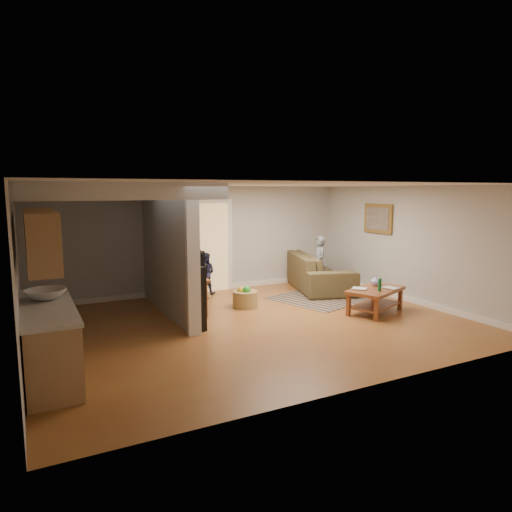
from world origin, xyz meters
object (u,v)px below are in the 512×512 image
(tv_console, at_px, (193,279))
(speaker_left, at_px, (202,299))
(speaker_right, at_px, (204,287))
(child, at_px, (319,291))
(sofa, at_px, (315,287))
(toddler, at_px, (206,294))
(coffee_table, at_px, (375,294))
(toy_basket, at_px, (245,298))

(tv_console, xyz_separation_m, speaker_left, (-0.26, -1.23, -0.11))
(speaker_right, height_order, child, speaker_right)
(sofa, relative_size, toddler, 3.03)
(speaker_right, bearing_deg, child, 15.62)
(speaker_right, height_order, toddler, speaker_right)
(sofa, distance_m, child, 0.53)
(coffee_table, relative_size, child, 1.07)
(speaker_right, relative_size, child, 0.70)
(tv_console, xyz_separation_m, toddler, (0.81, 1.43, -0.67))
(sofa, bearing_deg, coffee_table, -170.28)
(sofa, distance_m, toddler, 2.80)
(speaker_left, height_order, toy_basket, speaker_left)
(child, bearing_deg, coffee_table, 12.52)
(coffee_table, height_order, tv_console, tv_console)
(speaker_left, bearing_deg, coffee_table, -23.40)
(toy_basket, distance_m, toddler, 1.57)
(toddler, bearing_deg, sofa, -155.64)
(tv_console, height_order, speaker_right, tv_console)
(speaker_right, relative_size, toy_basket, 1.79)
(speaker_right, relative_size, toddler, 0.95)
(speaker_right, distance_m, child, 3.09)
(speaker_left, bearing_deg, speaker_right, 51.16)
(toddler, bearing_deg, tv_console, 95.20)
(toddler, bearing_deg, toy_basket, 135.45)
(speaker_right, xyz_separation_m, child, (3.04, 0.33, -0.46))
(tv_console, relative_size, speaker_left, 1.08)
(child, xyz_separation_m, toddler, (-2.52, 0.97, 0.00))
(tv_console, distance_m, toddler, 1.77)
(child, bearing_deg, toy_basket, -60.18)
(tv_console, distance_m, speaker_right, 0.38)
(sofa, relative_size, tv_console, 2.45)
(speaker_left, bearing_deg, toy_basket, 23.09)
(sofa, bearing_deg, child, 171.50)
(speaker_left, distance_m, toddler, 2.92)
(sofa, xyz_separation_m, coffee_table, (-0.35, -2.57, 0.38))
(coffee_table, distance_m, child, 2.14)
(toy_basket, relative_size, toddler, 0.53)
(coffee_table, bearing_deg, sofa, 82.21)
(coffee_table, relative_size, speaker_right, 1.53)
(tv_console, relative_size, child, 0.91)
(sofa, relative_size, toy_basket, 5.71)
(coffee_table, xyz_separation_m, speaker_left, (-3.47, 0.42, 0.18))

